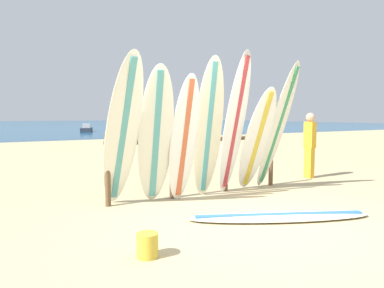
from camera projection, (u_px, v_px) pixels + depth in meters
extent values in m
plane|color=tan|center=(258.00, 225.00, 4.73)|extent=(120.00, 120.00, 0.00)
cube|color=navy|center=(13.00, 125.00, 54.90)|extent=(120.00, 80.00, 0.01)
cylinder|color=brown|center=(108.00, 170.00, 5.67)|extent=(0.09, 0.09, 1.17)
cylinder|color=brown|center=(172.00, 165.00, 6.25)|extent=(0.09, 0.09, 1.17)
cylinder|color=brown|center=(226.00, 161.00, 6.82)|extent=(0.09, 0.09, 1.17)
cylinder|color=brown|center=(271.00, 158.00, 7.39)|extent=(0.09, 0.09, 1.17)
cylinder|color=brown|center=(200.00, 140.00, 6.50)|extent=(3.57, 0.08, 0.08)
ellipsoid|color=white|center=(123.00, 133.00, 5.45)|extent=(0.57, 1.16, 2.40)
cube|color=teal|center=(123.00, 133.00, 5.45)|extent=(0.12, 1.07, 2.22)
ellipsoid|color=silver|center=(156.00, 137.00, 5.69)|extent=(0.72, 0.91, 2.25)
cube|color=teal|center=(156.00, 137.00, 5.69)|extent=(0.25, 0.77, 2.08)
ellipsoid|color=white|center=(184.00, 139.00, 5.89)|extent=(0.53, 0.59, 2.15)
cube|color=#CC5933|center=(184.00, 139.00, 5.89)|extent=(0.11, 0.55, 1.98)
ellipsoid|color=beige|center=(208.00, 129.00, 6.13)|extent=(0.64, 0.79, 2.46)
cube|color=teal|center=(208.00, 129.00, 6.13)|extent=(0.22, 0.67, 2.26)
ellipsoid|color=white|center=(235.00, 124.00, 6.47)|extent=(0.58, 0.75, 2.62)
cube|color=#B73338|center=(235.00, 124.00, 6.47)|extent=(0.18, 0.65, 2.42)
ellipsoid|color=white|center=(257.00, 140.00, 6.72)|extent=(0.64, 0.98, 1.99)
cube|color=gold|center=(257.00, 140.00, 6.72)|extent=(0.18, 0.88, 1.84)
ellipsoid|color=white|center=(277.00, 127.00, 6.91)|extent=(0.61, 1.03, 2.48)
cube|color=#388C59|center=(277.00, 127.00, 6.91)|extent=(0.22, 0.91, 2.29)
ellipsoid|color=beige|center=(280.00, 216.00, 5.02)|extent=(2.63, 1.58, 0.07)
cube|color=#3372B2|center=(280.00, 216.00, 5.02)|extent=(2.25, 1.07, 0.08)
cube|color=gold|center=(309.00, 163.00, 8.28)|extent=(0.14, 0.20, 0.72)
cube|color=gold|center=(310.00, 135.00, 8.23)|extent=(0.16, 0.25, 0.60)
sphere|color=tan|center=(310.00, 117.00, 8.19)|extent=(0.21, 0.21, 0.21)
cube|color=#333842|center=(86.00, 130.00, 31.78)|extent=(1.60, 2.62, 0.35)
cube|color=silver|center=(86.00, 126.00, 31.75)|extent=(0.88, 1.04, 0.36)
cylinder|color=gold|center=(147.00, 245.00, 3.66)|extent=(0.23, 0.23, 0.25)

